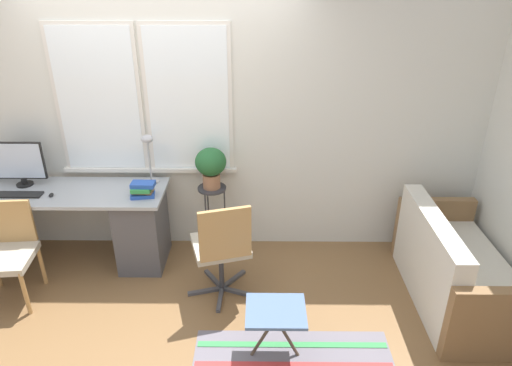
{
  "coord_description": "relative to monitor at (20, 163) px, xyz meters",
  "views": [
    {
      "loc": [
        0.86,
        -3.37,
        2.63
      ],
      "look_at": [
        0.83,
        0.15,
        0.92
      ],
      "focal_mm": 32.0,
      "sensor_mm": 36.0,
      "label": 1
    }
  ],
  "objects": [
    {
      "name": "floor_rug_striped",
      "position": [
        2.44,
        -1.4,
        -0.98
      ],
      "size": [
        1.47,
        0.68,
        0.01
      ],
      "color": "slate",
      "rests_on": "ground_plane"
    },
    {
      "name": "plant_stand",
      "position": [
        1.74,
        0.05,
        -0.35
      ],
      "size": [
        0.27,
        0.27,
        0.72
      ],
      "color": "#333338",
      "rests_on": "ground_plane"
    },
    {
      "name": "book_stack",
      "position": [
        1.15,
        -0.21,
        -0.16
      ],
      "size": [
        0.23,
        0.17,
        0.13
      ],
      "color": "#2851B2",
      "rests_on": "desk"
    },
    {
      "name": "mouse",
      "position": [
        0.34,
        -0.23,
        -0.21
      ],
      "size": [
        0.04,
        0.06,
        0.03
      ],
      "color": "black",
      "rests_on": "desk"
    },
    {
      "name": "monitor",
      "position": [
        0.0,
        0.0,
        0.0
      ],
      "size": [
        0.45,
        0.15,
        0.42
      ],
      "color": "black",
      "rests_on": "desk"
    },
    {
      "name": "desk_chair_wooden",
      "position": [
        0.06,
        -0.62,
        -0.53
      ],
      "size": [
        0.49,
        0.5,
        0.84
      ],
      "rotation": [
        0.0,
        0.0,
        0.09
      ],
      "color": "#B2844C",
      "rests_on": "ground_plane"
    },
    {
      "name": "keyboard",
      "position": [
        0.04,
        -0.22,
        -0.21
      ],
      "size": [
        0.42,
        0.11,
        0.02
      ],
      "color": "black",
      "rests_on": "desk"
    },
    {
      "name": "couch_loveseat",
      "position": [
        3.83,
        -0.65,
        -0.7
      ],
      "size": [
        0.72,
        1.42,
        0.8
      ],
      "rotation": [
        0.0,
        0.0,
        1.57
      ],
      "color": "silver",
      "rests_on": "ground_plane"
    },
    {
      "name": "ground_plane",
      "position": [
        1.32,
        -0.43,
        -0.98
      ],
      "size": [
        14.0,
        14.0,
        0.0
      ],
      "primitive_type": "plane",
      "color": "brown"
    },
    {
      "name": "potted_plant",
      "position": [
        1.74,
        0.05,
        -0.03
      ],
      "size": [
        0.29,
        0.29,
        0.39
      ],
      "color": "#9E6B4C",
      "rests_on": "plant_stand"
    },
    {
      "name": "office_chair_swivel",
      "position": [
        1.87,
        -0.62,
        -0.48
      ],
      "size": [
        0.59,
        0.58,
        0.94
      ],
      "rotation": [
        0.0,
        0.0,
        3.42
      ],
      "color": "#47474C",
      "rests_on": "ground_plane"
    },
    {
      "name": "wall_back_with_window",
      "position": [
        1.31,
        0.26,
        0.37
      ],
      "size": [
        9.0,
        0.12,
        2.7
      ],
      "color": "silver",
      "rests_on": "ground_plane"
    },
    {
      "name": "desk",
      "position": [
        0.3,
        -0.12,
        -0.58
      ],
      "size": [
        2.04,
        0.61,
        0.76
      ],
      "color": "#9EA3A8",
      "rests_on": "ground_plane"
    },
    {
      "name": "desk_lamp",
      "position": [
        1.17,
        0.07,
        0.11
      ],
      "size": [
        0.14,
        0.14,
        0.47
      ],
      "color": "#ADADB2",
      "rests_on": "desk"
    },
    {
      "name": "folding_stool",
      "position": [
        2.3,
        -1.3,
        -0.59
      ],
      "size": [
        0.42,
        0.36,
        0.44
      ],
      "color": "slate",
      "rests_on": "ground_plane"
    }
  ]
}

